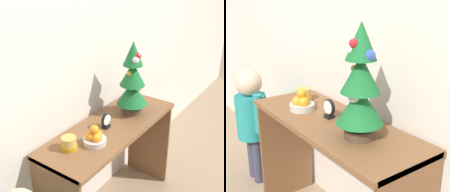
# 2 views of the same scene
# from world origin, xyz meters

# --- Properties ---
(back_wall) EXTENTS (7.00, 0.05, 2.50)m
(back_wall) POSITION_xyz_m (0.00, 0.48, 1.25)
(back_wall) COLOR beige
(back_wall) RESTS_ON ground_plane
(console_table) EXTENTS (1.18, 0.44, 0.80)m
(console_table) POSITION_xyz_m (0.00, 0.22, 0.61)
(console_table) COLOR brown
(console_table) RESTS_ON ground_plane
(mini_tree) EXTENTS (0.23, 0.23, 0.56)m
(mini_tree) POSITION_xyz_m (0.25, 0.21, 1.07)
(mini_tree) COLOR #4C3828
(mini_tree) RESTS_ON console_table
(fruit_bowl) EXTENTS (0.15, 0.15, 0.13)m
(fruit_bowl) POSITION_xyz_m (-0.25, 0.17, 0.85)
(fruit_bowl) COLOR #B7B2A8
(fruit_bowl) RESTS_ON console_table
(singing_bowl) EXTENTS (0.10, 0.10, 0.08)m
(singing_bowl) POSITION_xyz_m (-0.39, 0.27, 0.84)
(singing_bowl) COLOR #B78419
(singing_bowl) RESTS_ON console_table
(desk_clock) EXTENTS (0.09, 0.04, 0.11)m
(desk_clock) POSITION_xyz_m (-0.04, 0.23, 0.86)
(desk_clock) COLOR black
(desk_clock) RESTS_ON console_table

